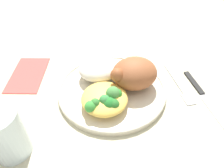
% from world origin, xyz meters
% --- Properties ---
extents(ground_plane, '(2.00, 2.00, 0.00)m').
position_xyz_m(ground_plane, '(0.00, 0.00, 0.00)').
color(ground_plane, '#BDB899').
extents(plate, '(0.25, 0.25, 0.01)m').
position_xyz_m(plate, '(0.00, 0.00, 0.01)').
color(plate, beige).
rests_on(plate, ground_plane).
extents(roasted_chicken, '(0.11, 0.09, 0.07)m').
position_xyz_m(roasted_chicken, '(-0.05, -0.00, 0.05)').
color(roasted_chicken, '#955431').
rests_on(roasted_chicken, plate).
extents(rice_pile, '(0.10, 0.09, 0.04)m').
position_xyz_m(rice_pile, '(0.02, -0.05, 0.04)').
color(rice_pile, silver).
rests_on(rice_pile, plate).
extents(mac_cheese_with_broccoli, '(0.10, 0.10, 0.04)m').
position_xyz_m(mac_cheese_with_broccoli, '(0.02, 0.05, 0.03)').
color(mac_cheese_with_broccoli, '#F0C452').
rests_on(mac_cheese_with_broccoli, plate).
extents(fork, '(0.02, 0.14, 0.01)m').
position_xyz_m(fork, '(-0.16, 0.02, 0.00)').
color(fork, '#B2B2B7').
rests_on(fork, ground_plane).
extents(knife, '(0.02, 0.19, 0.01)m').
position_xyz_m(knife, '(-0.20, 0.05, 0.00)').
color(knife, black).
rests_on(knife, ground_plane).
extents(water_glass, '(0.06, 0.06, 0.10)m').
position_xyz_m(water_glass, '(0.20, 0.11, 0.05)').
color(water_glass, silver).
rests_on(water_glass, ground_plane).
extents(napkin, '(0.11, 0.15, 0.00)m').
position_xyz_m(napkin, '(0.19, -0.10, 0.00)').
color(napkin, '#DB4C47').
rests_on(napkin, ground_plane).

